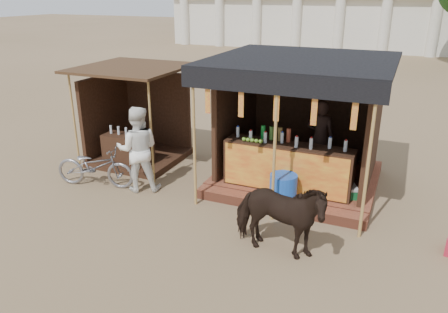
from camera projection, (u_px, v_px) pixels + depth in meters
ground at (186, 249)px, 7.28m from camera, size 120.00×120.00×0.00m
main_stall at (299, 140)px, 9.43m from camera, size 3.60×3.61×2.78m
secondary_stall at (134, 127)px, 10.92m from camera, size 2.40×2.40×2.38m
cow at (278, 217)px, 6.92m from camera, size 1.63×0.81×1.35m
motorbike at (95, 166)px, 9.50m from camera, size 1.85×0.97×0.92m
bystander at (138, 149)px, 9.16m from camera, size 1.11×1.02×1.84m
blue_barrel at (283, 193)px, 8.47m from camera, size 0.70×0.70×0.74m
cooler at (339, 195)px, 8.68m from camera, size 0.76×0.66×0.46m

